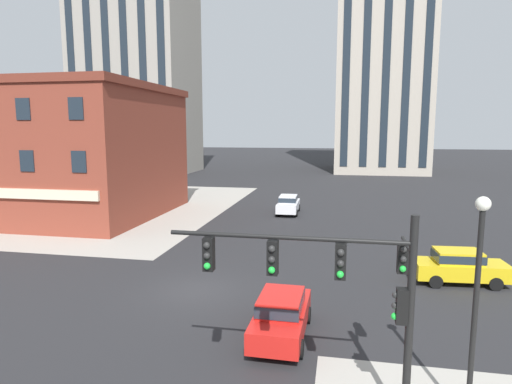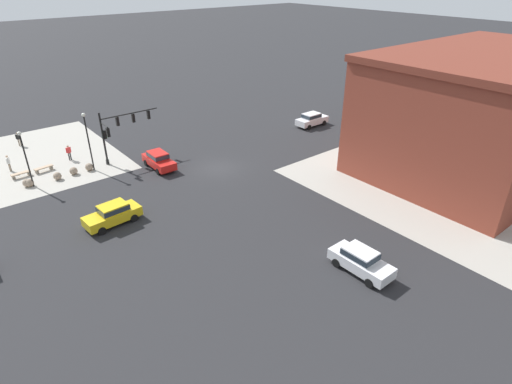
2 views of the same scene
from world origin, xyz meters
name	(u,v)px [view 1 (image 1 of 2)]	position (x,y,z in m)	size (l,w,h in m)	color
ground_plane	(196,290)	(0.00, 0.00, 0.00)	(320.00, 320.00, 0.00)	#262628
sidewalk_far_corner	(72,205)	(-20.00, 20.00, 0.00)	(32.00, 32.00, 0.02)	#A8A399
traffic_signal_main	(350,288)	(6.90, -7.90, 3.55)	(6.36, 2.09, 5.54)	black
street_lamp_corner_near	(477,286)	(10.00, -7.58, 3.69)	(0.36, 0.36, 5.96)	black
car_main_northbound_near	(288,204)	(2.01, 19.68, 0.92)	(1.95, 4.43, 1.68)	silver
car_main_southbound_far	(459,265)	(12.46, 3.42, 0.92)	(4.52, 2.14, 1.68)	gold
car_cross_eastbound	(281,313)	(4.60, -3.90, 0.92)	(1.95, 4.43, 1.68)	red
storefront_block_near_corner	(29,150)	(-21.13, 15.82, 5.69)	(24.74, 16.06, 11.35)	brown
residential_tower_skyline_left	(136,36)	(-28.37, 53.03, 23.35)	(18.67, 15.34, 46.66)	#9E998E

